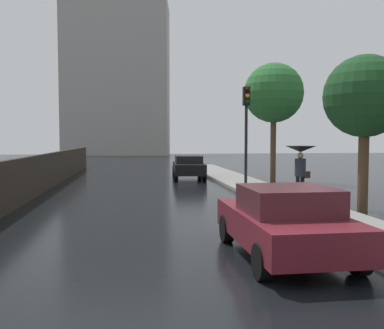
% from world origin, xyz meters
% --- Properties ---
extents(ground, '(120.00, 120.00, 0.00)m').
position_xyz_m(ground, '(0.00, 0.00, 0.00)').
color(ground, black).
extents(car_maroon_mid_road, '(1.95, 3.97, 1.39)m').
position_xyz_m(car_maroon_mid_road, '(2.55, 2.41, 0.70)').
color(car_maroon_mid_road, maroon).
rests_on(car_maroon_mid_road, ground).
extents(car_black_far_ahead, '(1.96, 4.21, 1.35)m').
position_xyz_m(car_black_far_ahead, '(2.73, 18.74, 0.73)').
color(car_black_far_ahead, black).
rests_on(car_black_far_ahead, ground).
extents(pedestrian_with_umbrella_far, '(1.09, 1.09, 1.91)m').
position_xyz_m(pedestrian_with_umbrella_far, '(5.55, 9.13, 1.66)').
color(pedestrian_with_umbrella_far, black).
rests_on(pedestrian_with_umbrella_far, sidewalk_strip).
extents(traffic_light, '(0.26, 0.39, 4.26)m').
position_xyz_m(traffic_light, '(4.18, 11.48, 3.10)').
color(traffic_light, black).
rests_on(traffic_light, sidewalk_strip).
extents(street_tree_near, '(2.59, 2.59, 4.94)m').
position_xyz_m(street_tree_near, '(6.87, 7.20, 3.61)').
color(street_tree_near, '#4C3823').
rests_on(street_tree_near, ground).
extents(street_tree_mid, '(3.14, 3.14, 6.30)m').
position_xyz_m(street_tree_mid, '(7.00, 16.55, 4.70)').
color(street_tree_mid, '#4C3823').
rests_on(street_tree_mid, ground).
extents(distant_tower, '(15.39, 9.14, 24.80)m').
position_xyz_m(distant_tower, '(-2.64, 57.08, 10.79)').
color(distant_tower, '#9E9993').
rests_on(distant_tower, ground).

